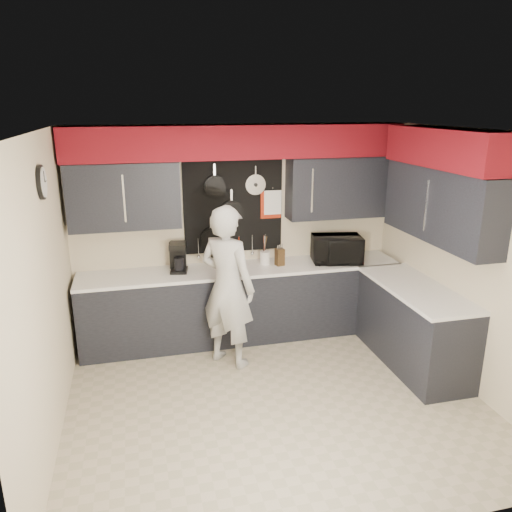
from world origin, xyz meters
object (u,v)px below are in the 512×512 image
object	(u,v)px
microwave	(337,249)
coffee_maker	(178,256)
knife_block	(280,257)
person	(227,287)
utensil_crock	(265,258)

from	to	relation	value
microwave	coffee_maker	distance (m)	1.95
knife_block	person	world-z (taller)	person
knife_block	coffee_maker	size ratio (longest dim) A/B	0.60
utensil_crock	person	distance (m)	0.89
utensil_crock	knife_block	bearing A→B (deg)	-29.22
utensil_crock	person	size ratio (longest dim) A/B	0.09
knife_block	coffee_maker	bearing A→B (deg)	165.18
coffee_maker	person	distance (m)	0.81
microwave	person	distance (m)	1.59
utensil_crock	coffee_maker	xyz separation A→B (m)	(-1.06, -0.02, 0.10)
microwave	utensil_crock	distance (m)	0.90
microwave	person	world-z (taller)	person
microwave	utensil_crock	xyz separation A→B (m)	(-0.89, 0.13, -0.08)
utensil_crock	person	xyz separation A→B (m)	(-0.59, -0.66, -0.09)
knife_block	utensil_crock	bearing A→B (deg)	139.52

